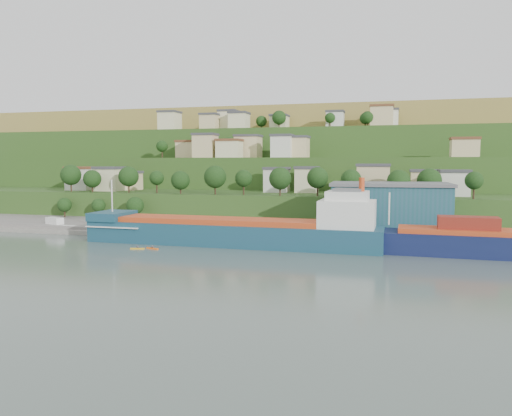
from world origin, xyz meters
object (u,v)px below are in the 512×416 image
(warehouse, at_px, (389,206))
(caravan, at_px, (55,222))
(cargo_ship_near, at_px, (240,233))
(kayak_orange, at_px, (152,248))

(warehouse, relative_size, caravan, 5.39)
(warehouse, bearing_deg, cargo_ship_near, -150.33)
(kayak_orange, bearing_deg, caravan, 172.86)
(warehouse, distance_m, kayak_orange, 63.28)
(caravan, bearing_deg, kayak_orange, -4.57)
(cargo_ship_near, distance_m, kayak_orange, 21.26)
(cargo_ship_near, relative_size, kayak_orange, 20.99)
(caravan, height_order, kayak_orange, caravan)
(cargo_ship_near, height_order, caravan, cargo_ship_near)
(kayak_orange, bearing_deg, cargo_ship_near, 49.34)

